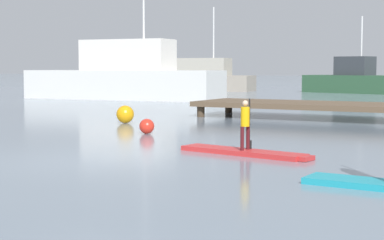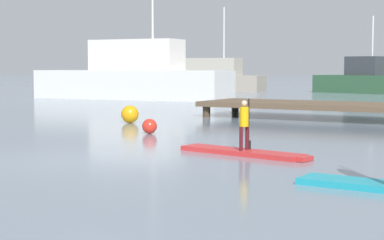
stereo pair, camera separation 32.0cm
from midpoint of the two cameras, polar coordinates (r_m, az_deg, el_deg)
name	(u,v)px [view 2 (the right image)]	position (r m, az deg, el deg)	size (l,w,h in m)	color
ground_plane	(88,161)	(12.66, -8.54, -3.59)	(240.00, 240.00, 0.00)	gray
paddleboard_near	(244,152)	(13.39, 5.34, -2.89)	(3.06, 1.05, 0.10)	red
paddler_child_solo	(245,122)	(13.33, 5.38, -0.21)	(0.21, 0.37, 1.06)	#4C1419
fishing_boat_white_large	(133,77)	(36.70, -5.03, 3.80)	(11.74, 4.04, 11.09)	silver
fishing_boat_green_midground	(211,78)	(49.41, 1.89, 3.74)	(8.63, 3.53, 6.35)	#9E9384
motor_boat_small_navy	(368,81)	(46.34, 15.61, 3.39)	(8.04, 4.23, 5.33)	#2D5638
floating_dock	(366,107)	(22.55, 15.63, 1.13)	(11.65, 2.97, 0.57)	brown
mooring_buoy_near	(150,126)	(17.54, -3.27, -0.56)	(0.41, 0.41, 0.41)	red
mooring_buoy_mid	(130,114)	(20.94, -5.11, 0.52)	(0.58, 0.58, 0.58)	orange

